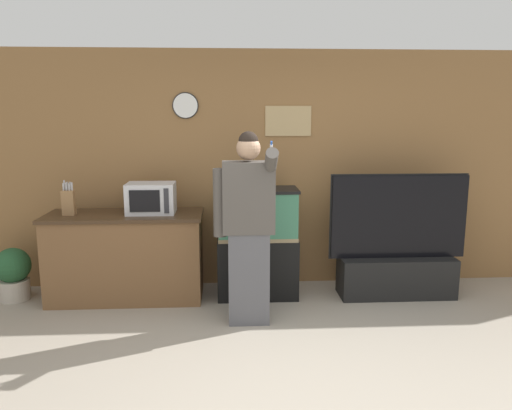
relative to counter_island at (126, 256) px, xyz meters
The scene contains 9 objects.
ground_plane 2.56m from the counter_island, 52.37° to the right, with size 18.00×18.00×0.00m, color gray.
wall_back_paneled 1.81m from the counter_island, 16.13° to the left, with size 10.00×0.08×2.60m.
counter_island is the anchor object (origin of this frame).
microwave 0.67m from the counter_island, ahead, with size 0.49×0.34×0.31m.
knife_block 0.80m from the counter_island, behind, with size 0.12×0.09×0.35m.
aquarium_on_stand 1.38m from the counter_island, ahead, with size 0.84×0.44×1.16m.
tv_on_stand 2.85m from the counter_island, ahead, with size 1.45×0.40×1.31m.
person_standing 1.49m from the counter_island, 28.90° to the right, with size 0.56×0.42×1.77m.
potted_plant 1.19m from the counter_island, behind, with size 0.37×0.37×0.55m.
Camera 1 is at (-0.47, -3.08, 1.94)m, focal length 35.00 mm.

